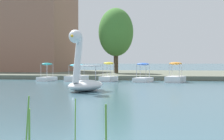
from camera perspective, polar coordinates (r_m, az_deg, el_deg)
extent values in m
cube|color=#5B6051|center=(37.22, 5.35, -0.72)|extent=(153.35, 19.43, 0.39)
ellipsoid|color=white|center=(17.46, -4.65, -2.75)|extent=(2.17, 3.11, 0.60)
cylinder|color=white|center=(16.62, -6.11, 1.78)|extent=(0.53, 0.85, 2.41)
sphere|color=white|center=(16.47, -6.51, 5.94)|extent=(0.84, 0.84, 0.68)
cone|color=yellow|center=(16.24, -6.99, 6.01)|extent=(0.49, 0.57, 0.38)
cube|color=white|center=(17.61, -4.32, 0.72)|extent=(1.36, 1.57, 0.08)
cylinder|color=silver|center=(17.84, -5.66, -0.48)|extent=(0.04, 0.04, 0.75)
cylinder|color=silver|center=(17.41, -2.93, -0.53)|extent=(0.04, 0.04, 0.75)
cube|color=white|center=(25.59, 11.19, -1.61)|extent=(1.76, 2.38, 0.46)
ellipsoid|color=orange|center=(25.56, 11.21, 1.14)|extent=(1.23, 1.28, 0.20)
cylinder|color=#B7B7BF|center=(26.06, 10.59, 0.05)|extent=(0.04, 0.04, 1.00)
cylinder|color=#B7B7BF|center=(25.88, 12.25, 0.03)|extent=(0.04, 0.04, 1.00)
cylinder|color=#B7B7BF|center=(25.25, 10.12, 0.01)|extent=(0.04, 0.04, 1.00)
cylinder|color=#B7B7BF|center=(25.07, 11.84, -0.01)|extent=(0.04, 0.04, 1.00)
cube|color=white|center=(25.67, 5.51, -1.73)|extent=(1.64, 2.16, 0.33)
ellipsoid|color=blue|center=(25.63, 5.52, 1.05)|extent=(1.25, 1.30, 0.20)
cylinder|color=#B7B7BF|center=(26.17, 5.00, -0.12)|extent=(0.04, 0.04, 1.08)
cylinder|color=#B7B7BF|center=(25.92, 6.65, -0.14)|extent=(0.04, 0.04, 1.08)
cylinder|color=#B7B7BF|center=(25.37, 4.36, -0.17)|extent=(0.04, 0.04, 1.08)
cylinder|color=#B7B7BF|center=(25.11, 6.05, -0.19)|extent=(0.04, 0.04, 1.08)
cube|color=white|center=(26.35, -0.60, -1.56)|extent=(1.37, 2.10, 0.40)
ellipsoid|color=yellow|center=(26.32, -0.60, 1.19)|extent=(1.02, 1.29, 0.20)
cylinder|color=#B7B7BF|center=(26.87, -0.87, 0.06)|extent=(0.04, 0.04, 1.06)
cylinder|color=#B7B7BF|center=(26.64, 0.39, 0.05)|extent=(0.04, 0.04, 1.06)
cylinder|color=#B7B7BF|center=(26.02, -1.62, 0.02)|extent=(0.04, 0.04, 1.06)
cylinder|color=#B7B7BF|center=(25.78, -0.32, 0.00)|extent=(0.04, 0.04, 1.06)
cube|color=white|center=(26.86, -6.30, -1.48)|extent=(1.66, 2.40, 0.43)
ellipsoid|color=#2DB7D1|center=(26.83, -6.30, 0.85)|extent=(1.37, 1.52, 0.20)
cylinder|color=#B7B7BF|center=(27.50, -6.57, -0.05)|extent=(0.04, 0.04, 0.88)
cylinder|color=#B7B7BF|center=(27.09, -4.97, -0.07)|extent=(0.04, 0.04, 0.88)
cylinder|color=#B7B7BF|center=(26.60, -7.66, -0.10)|extent=(0.04, 0.04, 0.88)
cylinder|color=#B7B7BF|center=(26.17, -6.02, -0.12)|extent=(0.04, 0.04, 0.88)
cube|color=white|center=(27.55, -11.46, -1.54)|extent=(1.34, 1.98, 0.33)
ellipsoid|color=teal|center=(27.51, -11.47, 1.05)|extent=(0.97, 1.30, 0.20)
cylinder|color=#B7B7BF|center=(28.07, -11.44, -0.05)|extent=(0.04, 0.04, 1.08)
cylinder|color=#B7B7BF|center=(27.76, -10.44, -0.06)|extent=(0.04, 0.04, 1.08)
cylinder|color=#B7B7BF|center=(27.30, -12.50, -0.09)|extent=(0.04, 0.04, 1.08)
cylinder|color=#B7B7BF|center=(26.97, -11.49, -0.10)|extent=(0.04, 0.04, 1.08)
cylinder|color=#423323|center=(34.76, 0.70, 2.20)|extent=(0.49, 0.49, 3.33)
ellipsoid|color=#427A33|center=(34.91, 0.70, 6.73)|extent=(3.83, 4.33, 5.19)
cylinder|color=#568E38|center=(5.62, -6.54, -9.85)|extent=(0.03, 0.07, 0.94)
cylinder|color=#568E38|center=(5.18, -14.45, -11.23)|extent=(0.08, 0.14, 0.87)
cylinder|color=#568E38|center=(4.54, -14.93, -11.44)|extent=(0.13, 0.09, 1.12)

